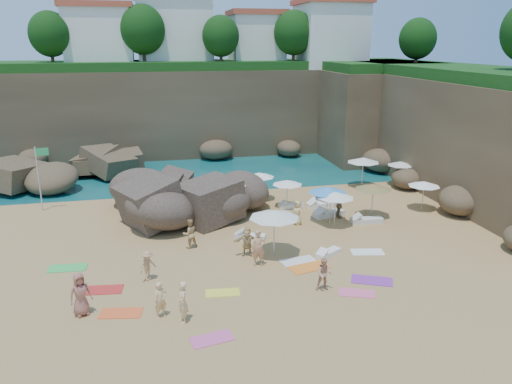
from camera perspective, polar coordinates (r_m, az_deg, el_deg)
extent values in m
plane|color=tan|center=(27.16, -2.80, -6.10)|extent=(120.00, 120.00, 0.00)
plane|color=#0C4751|center=(55.85, -7.94, 5.77)|extent=(120.00, 120.00, 0.00)
cube|color=brown|center=(50.48, -5.37, 9.29)|extent=(44.00, 8.00, 8.00)
cube|color=brown|center=(40.51, 22.72, 6.20)|extent=(8.00, 30.00, 8.00)
cube|color=brown|center=(49.82, 12.98, 8.83)|extent=(10.00, 12.00, 8.00)
cube|color=white|center=(50.85, -17.46, 16.30)|extent=(6.00, 5.00, 5.50)
cube|color=#B2472D|center=(50.95, -17.77, 19.67)|extent=(6.48, 5.40, 0.50)
cube|color=white|center=(51.78, -9.33, 17.38)|extent=(7.00, 6.00, 6.50)
cube|color=white|center=(51.87, 0.02, 16.76)|extent=(5.00, 5.00, 5.00)
cube|color=#B2472D|center=(51.94, 0.02, 19.79)|extent=(5.40, 5.40, 0.50)
cube|color=white|center=(51.91, 8.44, 17.14)|extent=(6.00, 6.00, 6.00)
cube|color=#B2472D|center=(52.04, 8.60, 20.72)|extent=(6.48, 6.48, 0.50)
sphere|color=#11380F|center=(49.35, -22.51, 16.35)|extent=(3.60, 3.60, 3.60)
sphere|color=#11380F|center=(48.70, -12.84, 17.65)|extent=(4.05, 4.05, 4.05)
sphere|color=#11380F|center=(48.20, -4.06, 17.35)|extent=(3.42, 3.42, 3.42)
sphere|color=#11380F|center=(49.71, 4.34, 17.70)|extent=(3.78, 3.78, 3.78)
sphere|color=#11380F|center=(46.74, 18.00, 16.34)|extent=(3.15, 3.15, 3.15)
cylinder|color=white|center=(56.96, -26.57, 7.44)|extent=(0.10, 0.10, 6.00)
cylinder|color=white|center=(56.61, -25.09, 7.58)|extent=(0.10, 0.10, 6.00)
cylinder|color=white|center=(56.30, -23.60, 7.72)|extent=(0.10, 0.10, 6.00)
cylinder|color=silver|center=(34.77, -23.57, 1.34)|extent=(0.08, 0.08, 4.25)
cube|color=#269955|center=(34.30, -23.24, 4.24)|extent=(0.74, 0.12, 0.48)
cylinder|color=silver|center=(31.18, -3.33, -0.88)|extent=(0.06, 0.06, 2.20)
cone|color=silver|center=(30.88, -3.37, 0.97)|extent=(2.47, 2.47, 0.38)
cylinder|color=silver|center=(34.50, 0.40, 0.57)|extent=(0.05, 0.05, 1.83)
cone|color=white|center=(34.26, 0.40, 1.97)|extent=(2.05, 2.05, 0.31)
cylinder|color=silver|center=(38.39, 12.07, 2.13)|extent=(0.06, 0.06, 2.14)
cone|color=silver|center=(38.15, 12.16, 3.61)|extent=(2.40, 2.40, 0.37)
cylinder|color=silver|center=(39.54, 16.10, 1.98)|extent=(0.05, 0.05, 1.76)
cone|color=silver|center=(39.34, 16.20, 3.16)|extent=(1.98, 1.98, 0.30)
cylinder|color=silver|center=(32.93, 3.58, -0.31)|extent=(0.05, 0.05, 1.77)
cone|color=white|center=(32.69, 3.60, 1.11)|extent=(1.99, 1.99, 0.30)
cylinder|color=silver|center=(31.79, 13.15, -1.10)|extent=(0.06, 0.06, 2.05)
cone|color=#CD4324|center=(31.51, 13.27, 0.59)|extent=(2.30, 2.30, 0.35)
cylinder|color=silver|center=(30.41, 8.49, -1.95)|extent=(0.05, 0.05, 1.76)
cone|color=silver|center=(30.15, 8.56, -0.44)|extent=(1.98, 1.98, 0.30)
cylinder|color=silver|center=(34.22, 18.54, -0.48)|extent=(0.05, 0.05, 1.81)
cone|color=white|center=(33.98, 18.67, 0.90)|extent=(2.03, 2.03, 0.31)
cylinder|color=silver|center=(25.51, 2.08, -4.86)|extent=(0.07, 0.07, 2.30)
cone|color=silver|center=(25.12, 2.10, -2.54)|extent=(2.58, 2.58, 0.39)
cylinder|color=silver|center=(30.55, 8.12, -1.51)|extent=(0.06, 0.06, 2.09)
cone|color=#3D8CD0|center=(30.25, 8.19, 0.28)|extent=(2.35, 2.35, 0.36)
cylinder|color=silver|center=(29.97, 9.00, -2.04)|extent=(0.06, 0.06, 1.97)
cone|color=white|center=(29.69, 9.08, -0.33)|extent=(2.21, 2.21, 0.34)
cube|color=white|center=(33.47, 7.54, -1.44)|extent=(2.10, 0.91, 0.32)
cube|color=white|center=(33.15, 3.98, -1.58)|extent=(1.67, 0.73, 0.25)
cube|color=silver|center=(31.79, 8.32, -2.47)|extent=(2.15, 1.19, 0.32)
cube|color=white|center=(27.93, -0.69, -5.12)|extent=(1.80, 1.12, 0.27)
cube|color=silver|center=(31.07, 12.54, -3.18)|extent=(1.96, 0.74, 0.30)
cube|color=white|center=(26.17, 8.31, -6.91)|extent=(1.57, 1.24, 0.24)
cube|color=#D45290|center=(19.32, -5.06, -16.38)|extent=(1.71, 1.10, 0.03)
cube|color=#F55826|center=(21.52, -15.19, -13.21)|extent=(1.80, 1.11, 0.03)
cube|color=green|center=(26.18, -20.72, -8.12)|extent=(1.86, 1.03, 0.03)
cube|color=silver|center=(25.34, 4.86, -7.86)|extent=(1.88, 1.16, 0.03)
cube|color=purple|center=(23.94, 13.10, -9.81)|extent=(2.08, 1.63, 0.03)
cube|color=red|center=(23.53, -17.14, -10.64)|extent=(1.85, 1.07, 0.03)
cube|color=#EA5B88|center=(22.72, 11.45, -11.24)|extent=(1.75, 1.31, 0.03)
cube|color=orange|center=(24.71, 6.05, -8.56)|extent=(2.09, 1.36, 0.03)
cube|color=yellow|center=(22.35, -3.84, -11.41)|extent=(1.56, 0.89, 0.03)
cube|color=white|center=(26.91, 12.61, -6.71)|extent=(1.81, 1.14, 0.03)
imported|color=#E3B677|center=(20.58, -10.86, -12.02)|extent=(0.65, 0.58, 1.50)
imported|color=tan|center=(26.77, -7.58, -4.73)|extent=(0.91, 0.79, 1.60)
imported|color=#F7C88C|center=(34.02, -0.32, 0.33)|extent=(1.25, 0.76, 1.81)
imported|color=olive|center=(31.37, 9.49, -1.54)|extent=(0.44, 0.97, 1.62)
imported|color=#E0BB75|center=(29.98, 4.74, -2.37)|extent=(0.75, 0.82, 1.48)
imported|color=#AE6857|center=(34.57, -14.41, -0.10)|extent=(1.58, 0.96, 1.64)
imported|color=#F1C489|center=(20.06, -8.38, -12.36)|extent=(0.45, 0.65, 1.71)
imported|color=tan|center=(23.86, -12.20, -9.39)|extent=(1.59, 1.66, 0.37)
imported|color=#9D5C4E|center=(21.76, -19.26, -12.56)|extent=(1.54, 1.99, 0.48)
imported|color=tan|center=(25.82, -1.02, -6.86)|extent=(1.67, 1.75, 0.40)
imported|color=tan|center=(24.75, 0.28, -7.92)|extent=(0.95, 1.88, 0.43)
imported|color=tan|center=(22.62, 7.77, -10.41)|extent=(0.99, 1.59, 0.56)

